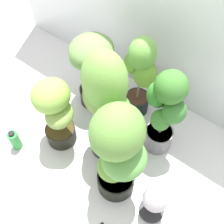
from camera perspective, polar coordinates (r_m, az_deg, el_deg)
The scene contains 9 objects.
ground_plane at distance 2.30m, azimuth -3.36°, elevation -8.30°, with size 8.00×8.00×0.00m, color silver.
potted_plant_center at distance 1.81m, azimuth -1.27°, elevation 2.34°, with size 0.47×0.37×1.02m.
potted_plant_back_center at distance 2.19m, azimuth 5.77°, elevation 7.94°, with size 0.36×0.28×0.80m.
potted_plant_back_left at distance 2.28m, azimuth -3.98°, elevation 9.53°, with size 0.51×0.40×0.70m.
potted_plant_front_right at distance 1.68m, azimuth 0.89°, elevation -7.62°, with size 0.41×0.37×0.92m.
potted_plant_back_right at distance 1.98m, azimuth 10.59°, elevation 0.30°, with size 0.37×0.28×0.83m.
potted_plant_front_left at distance 2.07m, azimuth -11.62°, elevation 0.62°, with size 0.43×0.34×0.68m.
floor_fan at distance 1.94m, azimuth 8.66°, elevation -17.35°, with size 0.23×0.23×0.34m.
nutrient_bottle at distance 2.38m, azimuth -19.12°, elevation -5.40°, with size 0.08×0.08×0.20m.
Camera 1 is at (0.75, -0.77, 2.04)m, focal length 45.05 mm.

